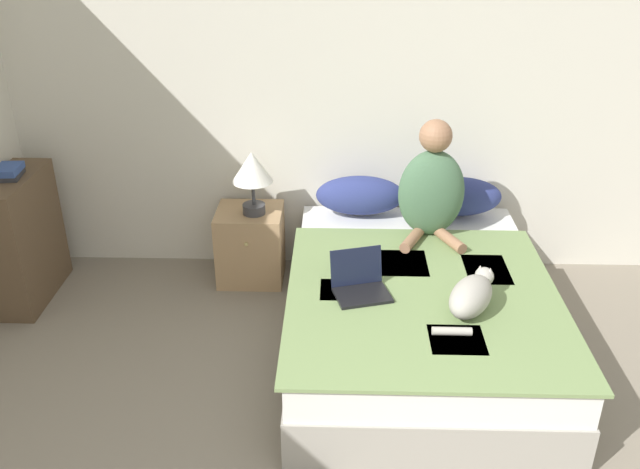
% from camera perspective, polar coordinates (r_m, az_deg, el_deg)
% --- Properties ---
extents(wall_back, '(5.91, 0.05, 2.55)m').
position_cam_1_polar(wall_back, '(4.68, 4.14, 11.68)').
color(wall_back, beige).
rests_on(wall_back, ground_plane).
extents(bed, '(1.52, 2.05, 0.50)m').
position_cam_1_polar(bed, '(4.11, 8.19, -6.57)').
color(bed, '#9E998E').
rests_on(bed, ground_plane).
extents(pillow_near, '(0.61, 0.27, 0.27)m').
position_cam_1_polar(pillow_near, '(4.67, 3.40, 3.31)').
color(pillow_near, navy).
rests_on(pillow_near, bed).
extents(pillow_far, '(0.61, 0.27, 0.27)m').
position_cam_1_polar(pillow_far, '(4.74, 11.45, 3.16)').
color(pillow_far, navy).
rests_on(pillow_far, bed).
extents(person_sitting, '(0.42, 0.41, 0.77)m').
position_cam_1_polar(person_sitting, '(4.35, 9.39, 3.88)').
color(person_sitting, '#476B4C').
rests_on(person_sitting, bed).
extents(cat_tabby, '(0.40, 0.46, 0.20)m').
position_cam_1_polar(cat_tabby, '(3.67, 12.64, -5.04)').
color(cat_tabby, '#A8A399').
rests_on(cat_tabby, bed).
extents(laptop_open, '(0.36, 0.33, 0.23)m').
position_cam_1_polar(laptop_open, '(3.77, 3.40, -4.25)').
color(laptop_open, black).
rests_on(laptop_open, bed).
extents(nightstand, '(0.46, 0.44, 0.53)m').
position_cam_1_polar(nightstand, '(4.82, -5.86, -0.85)').
color(nightstand, tan).
rests_on(nightstand, ground_plane).
extents(table_lamp, '(0.28, 0.28, 0.44)m').
position_cam_1_polar(table_lamp, '(4.55, -5.73, 5.36)').
color(table_lamp, '#38383D').
rests_on(table_lamp, nightstand).
extents(bookshelf, '(0.27, 0.70, 0.88)m').
position_cam_1_polar(bookshelf, '(4.91, -23.71, -0.31)').
color(bookshelf, brown).
rests_on(bookshelf, ground_plane).
extents(book_stack_top, '(0.17, 0.22, 0.07)m').
position_cam_1_polar(book_stack_top, '(4.73, -24.75, 4.82)').
color(book_stack_top, '#2D2D33').
rests_on(book_stack_top, bookshelf).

